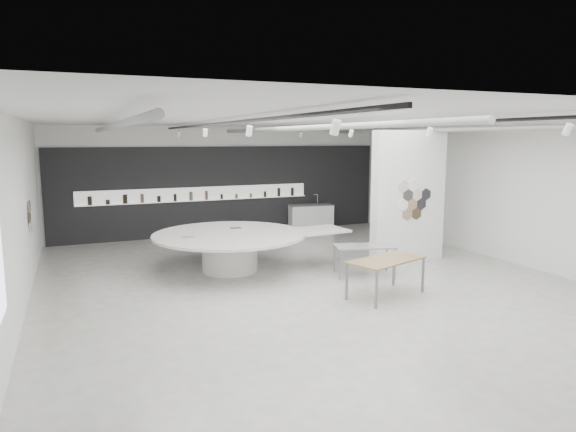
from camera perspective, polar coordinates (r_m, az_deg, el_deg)
name	(u,v)px	position (r m, az deg, el deg)	size (l,w,h in m)	color
room	(305,196)	(11.79, 1.91, 2.24)	(12.02, 14.02, 3.82)	#B7B5AC
back_wall_display	(224,191)	(18.34, -7.18, 2.80)	(11.80, 0.27, 3.10)	black
partition_column	(408,197)	(14.50, 13.23, 2.12)	(2.20, 0.38, 3.60)	white
display_island	(233,246)	(13.24, -6.14, -3.36)	(5.24, 4.23, 1.00)	white
sample_table_wood	(386,262)	(11.26, 10.85, -5.03)	(1.93, 1.40, 0.82)	olive
sample_table_stone	(364,248)	(12.90, 8.47, -3.55)	(1.60, 1.10, 0.75)	gray
kitchen_counter	(311,217)	(19.21, 2.56, -0.11)	(1.72, 0.86, 1.30)	white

